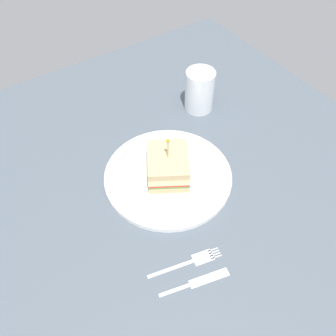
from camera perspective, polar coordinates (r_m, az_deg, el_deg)
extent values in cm
cube|color=#4C5660|center=(76.85, 0.00, -1.98)|extent=(95.57, 95.57, 2.00)
cylinder|color=white|center=(75.65, 0.00, -1.25)|extent=(25.98, 25.98, 1.09)
cube|color=tan|center=(74.63, -0.01, -0.65)|extent=(11.77, 12.37, 1.48)
cube|color=#478438|center=(73.91, -0.01, -0.18)|extent=(11.77, 12.37, 0.40)
cube|color=red|center=(73.57, -0.01, 0.04)|extent=(11.77, 12.37, 0.50)
cube|color=#EFE093|center=(72.81, -0.01, 0.56)|extent=(11.77, 12.37, 1.50)
cube|color=tan|center=(71.69, -0.01, 1.34)|extent=(11.77, 12.37, 1.48)
cylinder|color=tan|center=(69.81, -0.01, 2.73)|extent=(0.30, 0.30, 5.09)
sphere|color=orange|center=(67.98, -0.01, 4.20)|extent=(0.70, 0.70, 0.70)
cylinder|color=gold|center=(90.10, 4.79, 10.75)|extent=(5.98, 5.98, 5.92)
cylinder|color=white|center=(88.82, 4.87, 11.79)|extent=(6.79, 6.79, 10.06)
cube|color=silver|center=(65.19, 0.44, -15.24)|extent=(8.32, 2.44, 0.35)
cube|color=silver|center=(66.40, 5.42, -13.52)|extent=(4.00, 2.94, 0.35)
cube|color=silver|center=(66.69, 7.45, -13.41)|extent=(1.99, 0.62, 0.35)
cube|color=silver|center=(66.88, 7.27, -13.05)|extent=(1.99, 0.62, 0.35)
cube|color=silver|center=(67.07, 7.08, -12.70)|extent=(1.99, 0.62, 0.35)
cube|color=silver|center=(67.27, 6.89, -12.36)|extent=(1.99, 0.62, 0.35)
cube|color=silver|center=(63.82, 1.77, -18.04)|extent=(7.03, 2.24, 0.35)
cube|color=silver|center=(64.88, 6.36, -16.45)|extent=(7.16, 3.09, 0.24)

